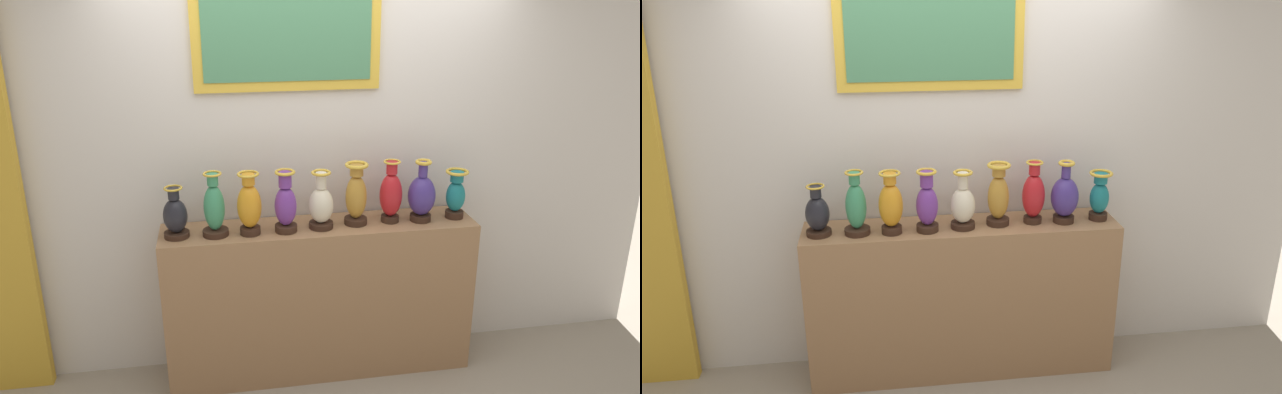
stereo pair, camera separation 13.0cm
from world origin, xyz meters
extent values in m
plane|color=gray|center=(0.00, 0.00, 0.00)|extent=(10.73, 10.73, 0.00)
cube|color=#99704C|center=(0.00, 0.00, 0.51)|extent=(1.96, 0.38, 1.03)
cube|color=silver|center=(0.00, 0.25, 1.45)|extent=(4.73, 0.10, 2.90)
cube|color=gold|center=(-0.16, 0.19, 2.27)|extent=(1.11, 0.03, 0.87)
cube|color=#45805A|center=(-0.16, 0.17, 2.27)|extent=(0.99, 0.01, 0.75)
cylinder|color=#382319|center=(-0.87, -0.04, 1.04)|extent=(0.15, 0.15, 0.03)
ellipsoid|color=black|center=(-0.87, -0.04, 1.16)|extent=(0.14, 0.14, 0.21)
cylinder|color=black|center=(-0.87, -0.04, 1.30)|extent=(0.07, 0.07, 0.07)
torus|color=gold|center=(-0.87, -0.04, 1.33)|extent=(0.11, 0.11, 0.01)
cylinder|color=#382319|center=(-0.64, -0.05, 1.05)|extent=(0.15, 0.15, 0.04)
ellipsoid|color=#388C60|center=(-0.64, -0.05, 1.20)|extent=(0.12, 0.12, 0.28)
cylinder|color=#388C60|center=(-0.64, -0.05, 1.38)|extent=(0.06, 0.06, 0.07)
torus|color=gold|center=(-0.64, -0.05, 1.41)|extent=(0.11, 0.11, 0.01)
cylinder|color=#382319|center=(-0.43, -0.06, 1.05)|extent=(0.12, 0.12, 0.04)
ellipsoid|color=orange|center=(-0.43, -0.06, 1.21)|extent=(0.14, 0.14, 0.27)
cylinder|color=orange|center=(-0.43, -0.06, 1.37)|extent=(0.08, 0.08, 0.06)
torus|color=gold|center=(-0.43, -0.06, 1.40)|extent=(0.13, 0.13, 0.02)
cylinder|color=#382319|center=(-0.22, -0.06, 1.05)|extent=(0.14, 0.14, 0.04)
ellipsoid|color=#6B3393|center=(-0.22, -0.06, 1.19)|extent=(0.13, 0.13, 0.24)
cylinder|color=#6B3393|center=(-0.22, -0.06, 1.36)|extent=(0.08, 0.08, 0.09)
torus|color=gold|center=(-0.22, -0.06, 1.40)|extent=(0.12, 0.12, 0.02)
cylinder|color=#382319|center=(0.00, -0.04, 1.05)|extent=(0.15, 0.15, 0.04)
ellipsoid|color=beige|center=(0.00, -0.04, 1.17)|extent=(0.15, 0.15, 0.22)
cylinder|color=beige|center=(0.00, -0.04, 1.33)|extent=(0.06, 0.06, 0.10)
torus|color=gold|center=(0.00, -0.04, 1.38)|extent=(0.12, 0.12, 0.02)
cylinder|color=#382319|center=(0.22, -0.01, 1.05)|extent=(0.14, 0.14, 0.04)
ellipsoid|color=#B27F2D|center=(0.22, -0.01, 1.21)|extent=(0.13, 0.13, 0.28)
cylinder|color=#B27F2D|center=(0.22, -0.01, 1.38)|extent=(0.08, 0.08, 0.07)
torus|color=gold|center=(0.22, -0.01, 1.41)|extent=(0.14, 0.14, 0.02)
cylinder|color=#382319|center=(0.44, -0.01, 1.05)|extent=(0.11, 0.11, 0.04)
ellipsoid|color=red|center=(0.44, -0.01, 1.21)|extent=(0.14, 0.14, 0.28)
cylinder|color=red|center=(0.44, -0.01, 1.38)|extent=(0.07, 0.07, 0.08)
torus|color=gold|center=(0.44, -0.01, 1.42)|extent=(0.11, 0.11, 0.01)
cylinder|color=#382319|center=(0.64, -0.03, 1.05)|extent=(0.13, 0.13, 0.04)
ellipsoid|color=#3F2D7F|center=(0.64, -0.03, 1.19)|extent=(0.17, 0.17, 0.25)
cylinder|color=#3F2D7F|center=(0.64, -0.03, 1.37)|extent=(0.06, 0.06, 0.09)
torus|color=gold|center=(0.64, -0.03, 1.41)|extent=(0.10, 0.10, 0.02)
cylinder|color=#382319|center=(0.87, -0.02, 1.05)|extent=(0.12, 0.12, 0.04)
ellipsoid|color=#19727A|center=(0.87, -0.02, 1.17)|extent=(0.12, 0.12, 0.20)
cylinder|color=#19727A|center=(0.87, -0.02, 1.30)|extent=(0.08, 0.08, 0.06)
torus|color=gold|center=(0.87, -0.02, 1.33)|extent=(0.15, 0.15, 0.02)
camera|label=1|loc=(-0.60, -3.43, 2.46)|focal=34.02mm
camera|label=2|loc=(-0.47, -3.45, 2.46)|focal=34.02mm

